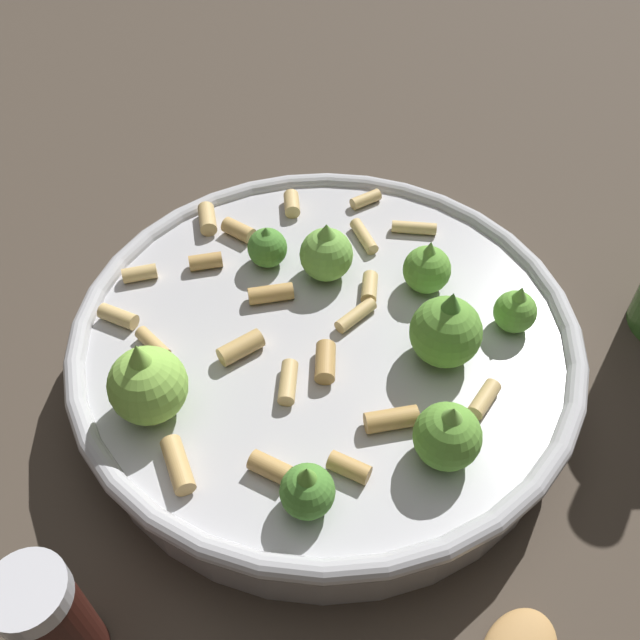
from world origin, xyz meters
The scene contains 3 objects.
ground_plane centered at (0.00, 0.00, 0.00)m, with size 2.40×2.40×0.00m, color #42382D.
cooking_pan centered at (0.00, 0.00, 0.03)m, with size 0.34×0.34×0.11m.
pepper_shaker centered at (-0.13, -0.19, 0.04)m, with size 0.04×0.04×0.09m.
Camera 1 is at (0.00, -0.30, 0.39)m, focal length 38.44 mm.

